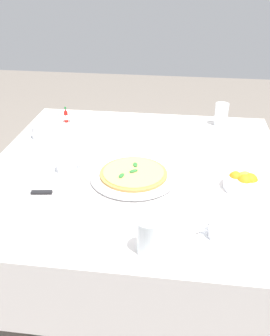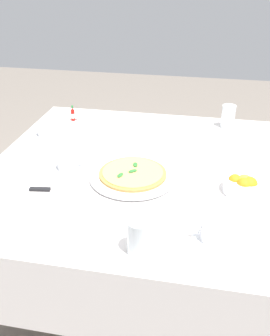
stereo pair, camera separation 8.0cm
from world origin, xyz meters
name	(u,v)px [view 1 (the left image)]	position (x,y,z in m)	size (l,w,h in m)	color
ground_plane	(136,292)	(0.00, 0.00, 0.00)	(8.00, 8.00, 0.00)	slate
dining_table	(137,191)	(0.00, 0.00, 0.60)	(1.21, 1.21, 0.72)	white
pizza_plate	(133,176)	(0.00, 0.10, 0.74)	(0.34, 0.34, 0.02)	white
pizza	(133,173)	(0.00, 0.10, 0.75)	(0.26, 0.26, 0.02)	#C68E47
coffee_cup_near_left	(221,231)	(-0.31, 0.42, 0.75)	(0.13, 0.13, 0.06)	white
coffee_cup_back_corner	(67,165)	(0.27, 0.08, 0.76)	(0.13, 0.13, 0.07)	white
coffee_cup_far_right	(41,133)	(0.48, -0.21, 0.75)	(0.13, 0.13, 0.07)	white
water_glass_right_edge	(149,237)	(-0.10, 0.51, 0.77)	(0.07, 0.07, 0.11)	white
water_glass_near_right	(221,116)	(-0.37, -0.49, 0.77)	(0.07, 0.07, 0.11)	white
napkin_folded	(29,196)	(0.35, 0.28, 0.73)	(0.24, 0.16, 0.02)	white
dinner_knife	(27,193)	(0.35, 0.29, 0.75)	(0.20, 0.05, 0.01)	silver
citrus_bowl	(244,182)	(-0.42, 0.12, 0.75)	(0.15, 0.15, 0.07)	white
hot_sauce_bottle	(66,116)	(0.43, -0.43, 0.76)	(0.02, 0.02, 0.08)	#B7140F
salt_shaker	(60,118)	(0.45, -0.42, 0.75)	(0.03, 0.03, 0.06)	white
pepper_shaker	(72,117)	(0.40, -0.44, 0.75)	(0.03, 0.03, 0.06)	white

